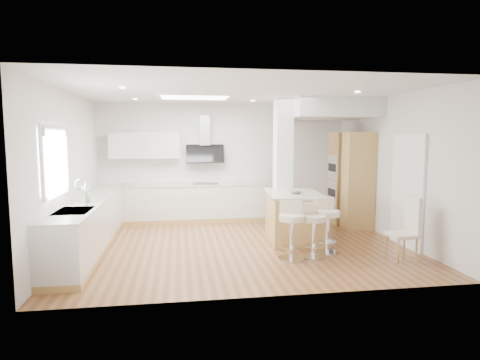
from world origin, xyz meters
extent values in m
plane|color=brown|center=(0.00, 0.00, 0.00)|extent=(6.00, 6.00, 0.00)
cube|color=silver|center=(0.00, 0.00, 0.00)|extent=(6.00, 5.00, 0.02)
cube|color=silver|center=(0.00, 2.50, 1.40)|extent=(6.00, 0.04, 2.80)
cube|color=silver|center=(-3.00, 0.00, 1.40)|extent=(0.04, 5.00, 2.80)
cube|color=silver|center=(3.00, 0.00, 1.40)|extent=(0.04, 5.00, 2.80)
cube|color=white|center=(-0.80, 0.60, 2.77)|extent=(1.40, 0.95, 0.05)
cube|color=white|center=(-0.80, 0.60, 2.76)|extent=(1.25, 0.80, 0.03)
cylinder|color=white|center=(-2.00, 1.50, 2.78)|extent=(0.10, 0.10, 0.02)
cylinder|color=white|center=(-2.00, -0.50, 2.78)|extent=(0.10, 0.10, 0.02)
cylinder|color=white|center=(0.50, 1.50, 2.78)|extent=(0.10, 0.10, 0.02)
cylinder|color=white|center=(2.00, 1.00, 2.78)|extent=(0.10, 0.10, 0.02)
cylinder|color=white|center=(2.00, -0.50, 2.78)|extent=(0.10, 0.10, 0.02)
cube|color=white|center=(-2.96, -0.90, 1.65)|extent=(0.03, 1.15, 0.95)
cube|color=white|center=(-2.95, -0.90, 2.15)|extent=(0.04, 1.28, 0.06)
cube|color=white|center=(-2.95, -0.90, 1.15)|extent=(0.04, 1.28, 0.06)
cube|color=white|center=(-2.95, -1.51, 1.65)|extent=(0.04, 0.06, 0.95)
cube|color=white|center=(-2.95, -0.29, 1.65)|extent=(0.04, 0.06, 0.95)
cube|color=#A2A4A9|center=(-2.94, -0.90, 2.08)|extent=(0.03, 1.18, 0.14)
cube|color=#494239|center=(2.99, -0.60, 1.00)|extent=(0.02, 0.90, 2.00)
cube|color=white|center=(2.97, -0.60, 1.00)|extent=(0.05, 1.00, 2.10)
cube|color=tan|center=(-2.70, 0.25, 0.05)|extent=(0.60, 4.50, 0.10)
cube|color=beige|center=(-2.70, 0.25, 0.48)|extent=(0.60, 4.50, 0.76)
cube|color=beige|center=(-2.70, 0.25, 0.88)|extent=(0.63, 4.50, 0.04)
cube|color=#BBBBC0|center=(-2.70, -1.00, 0.89)|extent=(0.50, 0.75, 0.02)
cube|color=#BBBBC0|center=(-2.70, -1.18, 0.84)|extent=(0.40, 0.34, 0.10)
cube|color=#BBBBC0|center=(-2.70, -0.82, 0.84)|extent=(0.40, 0.34, 0.10)
cylinder|color=silver|center=(-2.58, -0.70, 1.08)|extent=(0.02, 0.02, 0.36)
torus|color=silver|center=(-2.65, -0.70, 1.26)|extent=(0.18, 0.02, 0.18)
imported|color=#488946|center=(-2.65, -0.35, 1.06)|extent=(0.17, 0.12, 0.33)
cube|color=tan|center=(-0.75, 2.20, 0.05)|extent=(3.30, 0.60, 0.10)
cube|color=beige|center=(-0.75, 2.20, 0.48)|extent=(3.30, 0.60, 0.76)
cube|color=beige|center=(-0.75, 2.20, 0.88)|extent=(3.33, 0.63, 0.04)
cube|color=black|center=(-0.50, 2.20, 0.91)|extent=(0.60, 0.40, 0.01)
cube|color=beige|center=(-1.90, 2.33, 1.80)|extent=(1.60, 0.34, 0.60)
cube|color=#BBBBC0|center=(-0.50, 2.40, 2.15)|extent=(0.25, 0.18, 0.70)
cube|color=black|center=(-0.50, 2.32, 1.60)|extent=(0.90, 0.26, 0.44)
cube|color=white|center=(1.05, 0.95, 1.40)|extent=(0.35, 0.35, 2.80)
cube|color=silver|center=(2.10, 1.40, 2.60)|extent=(1.78, 2.20, 0.40)
cube|color=tan|center=(2.68, 1.50, 1.05)|extent=(0.62, 0.62, 2.10)
cube|color=tan|center=(2.68, 0.80, 1.05)|extent=(0.62, 0.40, 2.10)
cube|color=#BBBBC0|center=(2.37, 1.50, 1.30)|extent=(0.02, 0.55, 0.55)
cube|color=#BBBBC0|center=(2.37, 1.50, 0.72)|extent=(0.02, 0.55, 0.55)
cube|color=black|center=(2.36, 1.50, 1.30)|extent=(0.01, 0.45, 0.18)
cube|color=black|center=(2.36, 1.50, 0.72)|extent=(0.01, 0.45, 0.18)
cube|color=tan|center=(1.07, 0.18, 0.44)|extent=(1.07, 1.53, 0.89)
cube|color=beige|center=(1.07, 0.18, 0.91)|extent=(1.16, 1.62, 0.04)
imported|color=gray|center=(1.06, 0.02, 0.96)|extent=(0.29, 0.29, 0.07)
sphere|color=orange|center=(1.10, 0.02, 0.97)|extent=(0.08, 0.08, 0.07)
sphere|color=orange|center=(1.02, 0.05, 0.97)|extent=(0.08, 0.08, 0.07)
sphere|color=olive|center=(1.05, -0.02, 0.97)|extent=(0.08, 0.08, 0.07)
cylinder|color=silver|center=(0.68, -1.07, 0.01)|extent=(0.49, 0.49, 0.03)
cylinder|color=silver|center=(0.68, -1.07, 0.34)|extent=(0.08, 0.08, 0.63)
cylinder|color=silver|center=(0.68, -1.07, 0.21)|extent=(0.38, 0.38, 0.01)
cylinder|color=beige|center=(0.68, -1.07, 0.70)|extent=(0.47, 0.47, 0.10)
cube|color=beige|center=(0.70, -0.91, 0.84)|extent=(0.37, 0.11, 0.21)
cylinder|color=silver|center=(1.07, -1.02, 0.01)|extent=(0.52, 0.52, 0.03)
cylinder|color=silver|center=(1.07, -1.02, 0.32)|extent=(0.08, 0.08, 0.60)
cylinder|color=silver|center=(1.07, -1.02, 0.20)|extent=(0.40, 0.40, 0.01)
cylinder|color=beige|center=(1.07, -1.02, 0.67)|extent=(0.49, 0.49, 0.09)
cube|color=beige|center=(1.02, -0.88, 0.80)|extent=(0.35, 0.16, 0.20)
cylinder|color=silver|center=(1.39, -0.82, 0.01)|extent=(0.47, 0.47, 0.03)
cylinder|color=silver|center=(1.39, -0.82, 0.34)|extent=(0.08, 0.08, 0.63)
cylinder|color=silver|center=(1.39, -0.82, 0.21)|extent=(0.37, 0.37, 0.01)
cylinder|color=beige|center=(1.39, -0.82, 0.70)|extent=(0.45, 0.45, 0.10)
cube|color=beige|center=(1.37, -0.66, 0.85)|extent=(0.37, 0.09, 0.21)
cube|color=beige|center=(2.43, -1.38, 0.42)|extent=(0.43, 0.43, 0.05)
cube|color=beige|center=(2.61, -1.37, 0.72)|extent=(0.07, 0.38, 0.65)
cylinder|color=tan|center=(2.27, -1.55, 0.20)|extent=(0.03, 0.03, 0.40)
cylinder|color=tan|center=(2.26, -1.23, 0.20)|extent=(0.03, 0.03, 0.40)
cylinder|color=tan|center=(2.60, -1.53, 0.20)|extent=(0.03, 0.03, 0.40)
cylinder|color=tan|center=(2.58, -1.21, 0.20)|extent=(0.03, 0.03, 0.40)
camera|label=1|loc=(-1.11, -7.25, 2.01)|focal=30.00mm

